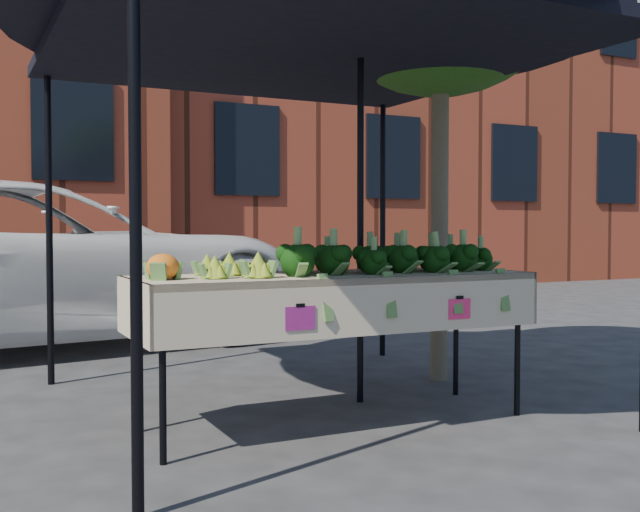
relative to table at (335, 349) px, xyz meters
The scene contains 9 objects.
ground 0.48m from the table, 34.35° to the right, with size 90.00×90.00×0.00m, color #29292B.
table is the anchor object (origin of this frame).
canopy 1.05m from the table, 83.05° to the left, with size 3.16×3.16×2.74m, color black, non-canonical shape.
broccoli_heap 0.67m from the table, ahead, with size 1.52×0.55×0.24m, color black.
romanesco_cluster 0.86m from the table, behind, with size 0.41×0.55×0.18m, color #A8BC31.
cauliflower_pair 1.18m from the table, behind, with size 0.18×0.18×0.17m, color orange.
vehicle 4.90m from the table, 108.18° to the left, with size 2.70×1.63×5.86m, color white.
street_tree 2.13m from the table, 30.97° to the left, with size 1.95×1.95×3.84m, color #1E4C14, non-canonical shape.
building_right 14.81m from the table, 60.10° to the left, with size 12.00×8.00×8.50m, color maroon.
Camera 1 is at (-2.18, -3.84, 1.17)m, focal length 41.89 mm.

